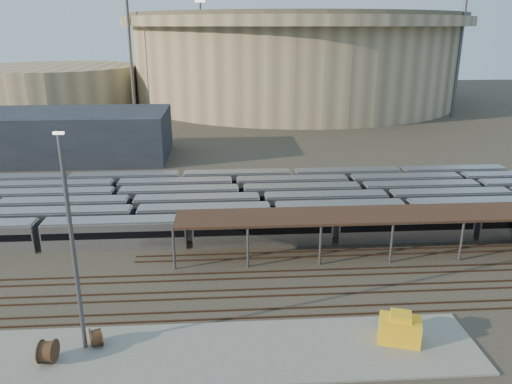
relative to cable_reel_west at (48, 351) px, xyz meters
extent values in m
plane|color=#383026|center=(17.08, 15.39, -1.21)|extent=(420.00, 420.00, 0.00)
cube|color=gray|center=(12.08, 0.39, -1.11)|extent=(50.00, 9.00, 0.20)
cube|color=silver|center=(10.49, 23.39, 0.59)|extent=(112.00, 2.90, 3.60)
cube|color=silver|center=(21.66, 27.59, 0.59)|extent=(112.00, 2.90, 3.60)
cube|color=silver|center=(20.50, 31.79, 0.59)|extent=(112.00, 2.90, 3.60)
cube|color=silver|center=(17.62, 35.99, 0.59)|extent=(112.00, 2.90, 3.60)
cube|color=silver|center=(16.68, 40.19, 0.59)|extent=(112.00, 2.90, 3.60)
cube|color=silver|center=(7.90, 44.39, 0.59)|extent=(112.00, 2.90, 3.60)
cylinder|color=#525357|center=(9.08, 16.69, 1.29)|extent=(0.30, 0.30, 5.00)
cylinder|color=#525357|center=(9.08, 22.09, 1.29)|extent=(0.30, 0.30, 5.00)
cylinder|color=#525357|center=(17.65, 16.69, 1.29)|extent=(0.30, 0.30, 5.00)
cylinder|color=#525357|center=(17.65, 22.09, 1.29)|extent=(0.30, 0.30, 5.00)
cylinder|color=#525357|center=(26.22, 16.69, 1.29)|extent=(0.30, 0.30, 5.00)
cylinder|color=#525357|center=(26.22, 22.09, 1.29)|extent=(0.30, 0.30, 5.00)
cylinder|color=#525357|center=(34.79, 16.69, 1.29)|extent=(0.30, 0.30, 5.00)
cylinder|color=#525357|center=(34.79, 22.09, 1.29)|extent=(0.30, 0.30, 5.00)
cylinder|color=#525357|center=(43.37, 16.69, 1.29)|extent=(0.30, 0.30, 5.00)
cylinder|color=#525357|center=(43.37, 22.09, 1.29)|extent=(0.30, 0.30, 5.00)
cylinder|color=#525357|center=(51.94, 22.09, 1.29)|extent=(0.30, 0.30, 5.00)
cube|color=#331C15|center=(39.08, 19.39, 3.94)|extent=(60.00, 6.00, 0.30)
cube|color=#4C3323|center=(17.08, 13.64, -1.12)|extent=(170.00, 0.12, 0.18)
cube|color=#4C3323|center=(17.08, 15.14, -1.12)|extent=(170.00, 0.12, 0.18)
cube|color=#4C3323|center=(17.08, 9.64, -1.12)|extent=(170.00, 0.12, 0.18)
cube|color=#4C3323|center=(17.08, 11.14, -1.12)|extent=(170.00, 0.12, 0.18)
cube|color=#4C3323|center=(17.08, 5.64, -1.12)|extent=(170.00, 0.12, 0.18)
cube|color=#4C3323|center=(17.08, 7.14, -1.12)|extent=(170.00, 0.12, 0.18)
cylinder|color=tan|center=(42.08, 155.39, 12.79)|extent=(116.00, 116.00, 28.00)
cylinder|color=tan|center=(42.08, 155.39, 28.29)|extent=(124.00, 124.00, 3.00)
cylinder|color=brown|center=(42.08, 155.39, 30.54)|extent=(120.00, 120.00, 1.50)
cylinder|color=tan|center=(-42.92, 145.39, 5.79)|extent=(56.00, 56.00, 14.00)
cube|color=#1E232D|center=(-17.92, 70.39, 3.79)|extent=(42.00, 20.00, 10.00)
cylinder|color=#525357|center=(-12.92, 125.39, 16.79)|extent=(1.00, 1.00, 36.00)
cylinder|color=#525357|center=(87.08, 115.39, 16.79)|extent=(1.00, 1.00, 36.00)
cylinder|color=#525357|center=(7.08, 175.39, 16.79)|extent=(1.00, 1.00, 36.00)
cylinder|color=#513320|center=(0.00, 0.00, 0.00)|extent=(1.29, 2.10, 2.01)
cylinder|color=#513320|center=(3.49, 2.00, -0.17)|extent=(1.52, 1.89, 1.66)
cylinder|color=#525357|center=(2.54, 1.85, 8.50)|extent=(0.36, 0.36, 19.02)
cube|color=#FFF2CC|center=(2.54, 1.85, 18.11)|extent=(0.82, 0.35, 0.20)
cube|color=yellow|center=(30.35, 0.84, 0.12)|extent=(4.13, 3.25, 2.26)
camera|label=1|loc=(15.00, -36.43, 25.82)|focal=35.00mm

